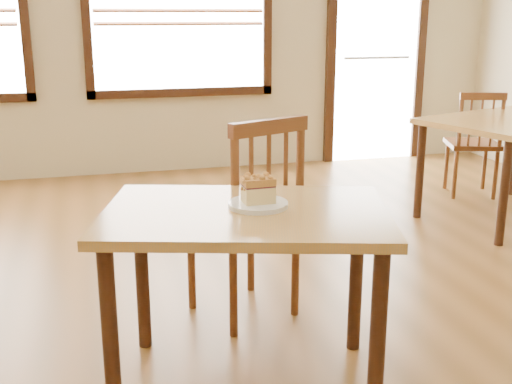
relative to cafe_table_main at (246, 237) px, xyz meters
The scene contains 6 objects.
entry_door 4.51m from the cafe_table_main, 58.52° to the left, with size 1.08×0.06×2.29m.
cafe_table_main is the anchor object (origin of this frame).
cafe_chair_main 0.64m from the cafe_table_main, 74.97° to the left, with size 0.61×0.61×1.03m.
cafe_chair_second 3.42m from the cafe_table_main, 42.07° to the left, with size 0.51×0.51×0.89m.
plate 0.13m from the cafe_table_main, 26.93° to the left, with size 0.24×0.24×0.02m.
cake_slice 0.19m from the cafe_table_main, 26.26° to the left, with size 0.14×0.09×0.12m.
Camera 1 is at (-0.62, -2.13, 1.48)m, focal length 45.00 mm.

